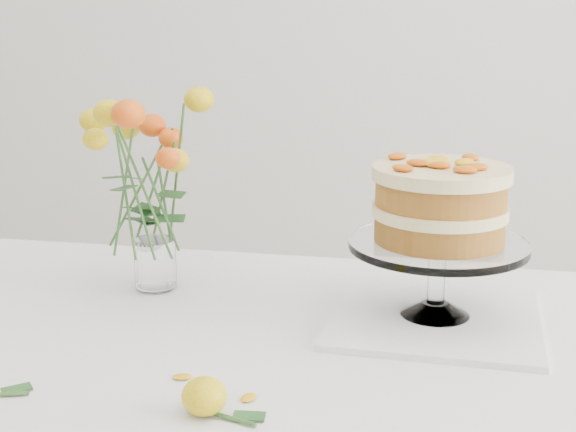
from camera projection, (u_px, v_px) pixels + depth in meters
The scene contains 7 objects.
table at pixel (286, 407), 1.15m from camera, with size 1.43×0.93×0.76m.
napkin at pixel (435, 317), 1.25m from camera, with size 0.32×0.32×0.01m, color white.
cake_stand at pixel (440, 212), 1.21m from camera, with size 0.27×0.27×0.25m.
rose_vase at pixel (151, 170), 1.34m from camera, with size 0.26×0.26×0.36m.
loose_rose_near at pixel (205, 396), 0.96m from camera, with size 0.10×0.06×0.05m.
stray_petal_a at pixel (182, 377), 1.06m from camera, with size 0.03×0.02×0.00m, color #EEA90F.
stray_petal_b at pixel (249, 398), 1.00m from camera, with size 0.03×0.02×0.00m, color #EEA90F.
Camera 1 is at (0.20, -1.03, 1.23)m, focal length 50.00 mm.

